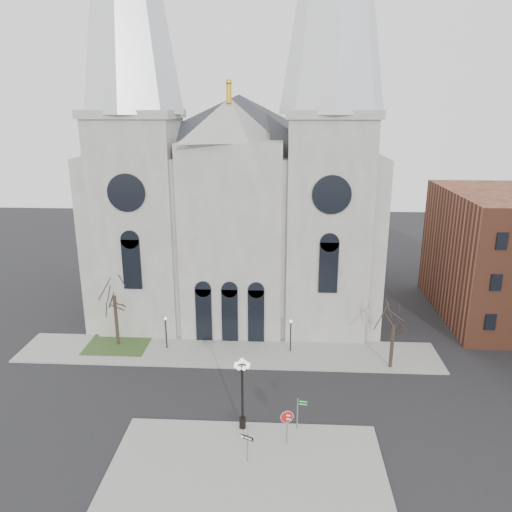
# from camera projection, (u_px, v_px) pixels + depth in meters

# --- Properties ---
(ground) EXTENTS (160.00, 160.00, 0.00)m
(ground) POSITION_uv_depth(u_px,v_px,m) (212.00, 422.00, 37.32)
(ground) COLOR black
(ground) RESTS_ON ground
(sidewalk_near) EXTENTS (18.00, 10.00, 0.14)m
(sidewalk_near) POSITION_uv_depth(u_px,v_px,m) (247.00, 470.00, 32.36)
(sidewalk_near) COLOR gray
(sidewalk_near) RESTS_ON ground
(sidewalk_far) EXTENTS (40.00, 6.00, 0.14)m
(sidewalk_far) POSITION_uv_depth(u_px,v_px,m) (228.00, 352.00, 47.82)
(sidewalk_far) COLOR gray
(sidewalk_far) RESTS_ON ground
(grass_patch) EXTENTS (6.00, 5.00, 0.18)m
(grass_patch) POSITION_uv_depth(u_px,v_px,m) (118.00, 345.00, 49.35)
(grass_patch) COLOR #2E4B20
(grass_patch) RESTS_ON ground
(cathedral) EXTENTS (33.00, 26.66, 54.00)m
(cathedral) POSITION_uv_depth(u_px,v_px,m) (237.00, 147.00, 53.87)
(cathedral) COLOR gray
(cathedral) RESTS_ON ground
(bg_building_brick) EXTENTS (14.00, 18.00, 14.00)m
(bg_building_brick) POSITION_uv_depth(u_px,v_px,m) (509.00, 256.00, 54.76)
(bg_building_brick) COLOR brown
(bg_building_brick) RESTS_ON ground
(tree_left) EXTENTS (3.20, 3.20, 7.50)m
(tree_left) POSITION_uv_depth(u_px,v_px,m) (114.00, 293.00, 47.78)
(tree_left) COLOR #2C2219
(tree_left) RESTS_ON ground
(tree_right) EXTENTS (3.20, 3.20, 6.00)m
(tree_right) POSITION_uv_depth(u_px,v_px,m) (394.00, 323.00, 43.85)
(tree_right) COLOR #2C2219
(tree_right) RESTS_ON ground
(ped_lamp_left) EXTENTS (0.32, 0.32, 3.26)m
(ped_lamp_left) POSITION_uv_depth(u_px,v_px,m) (166.00, 327.00, 47.97)
(ped_lamp_left) COLOR black
(ped_lamp_left) RESTS_ON sidewalk_far
(ped_lamp_right) EXTENTS (0.32, 0.32, 3.26)m
(ped_lamp_right) POSITION_uv_depth(u_px,v_px,m) (291.00, 330.00, 47.33)
(ped_lamp_right) COLOR black
(ped_lamp_right) RESTS_ON sidewalk_far
(stop_sign) EXTENTS (0.96, 0.18, 2.68)m
(stop_sign) POSITION_uv_depth(u_px,v_px,m) (287.00, 420.00, 34.19)
(stop_sign) COLOR slate
(stop_sign) RESTS_ON sidewalk_near
(globe_lamp) EXTENTS (1.56, 1.56, 5.65)m
(globe_lamp) POSITION_uv_depth(u_px,v_px,m) (242.00, 385.00, 35.49)
(globe_lamp) COLOR black
(globe_lamp) RESTS_ON sidewalk_near
(one_way_sign) EXTENTS (0.83, 0.41, 2.05)m
(one_way_sign) POSITION_uv_depth(u_px,v_px,m) (247.00, 443.00, 32.69)
(one_way_sign) COLOR slate
(one_way_sign) RESTS_ON sidewalk_near
(street_name_sign) EXTENTS (0.78, 0.20, 2.46)m
(street_name_sign) POSITION_uv_depth(u_px,v_px,m) (299.00, 411.00, 36.03)
(street_name_sign) COLOR slate
(street_name_sign) RESTS_ON sidewalk_near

